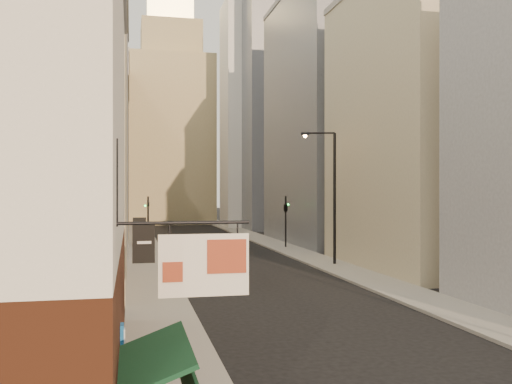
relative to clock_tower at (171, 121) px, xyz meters
name	(u,v)px	position (x,y,z in m)	size (l,w,h in m)	color
sidewalk_left	(143,242)	(-5.50, -37.00, -17.56)	(3.00, 140.00, 0.15)	gray
sidewalk_right	(261,239)	(7.50, -37.00, -17.56)	(3.00, 140.00, 0.15)	gray
near_building_left	(4,170)	(-9.99, -83.00, -11.61)	(8.30, 23.04, 12.30)	brown
left_bldg_beige	(52,145)	(-11.00, -66.00, -9.63)	(8.00, 12.00, 16.00)	tan
left_bldg_grey	(78,136)	(-11.00, -50.00, -7.63)	(8.00, 16.00, 20.00)	gray
left_bldg_tan	(92,164)	(-11.00, -32.00, -9.13)	(8.00, 18.00, 17.00)	tan
left_bldg_wingrid	(101,147)	(-11.00, -12.00, -5.63)	(8.00, 20.00, 24.00)	gray
right_bldg_beige	(416,127)	(13.00, -62.00, -7.63)	(8.00, 16.00, 20.00)	tan
right_bldg_wingrid	(323,120)	(13.00, -42.00, -4.63)	(8.00, 20.00, 26.00)	gray
highrise	(300,61)	(19.00, -14.00, 8.02)	(21.00, 23.00, 51.20)	gray
clock_tower	(171,121)	(0.00, 0.00, 0.00)	(14.00, 14.00, 44.90)	tan
white_tower	(250,105)	(11.00, -14.00, 0.97)	(8.00, 8.00, 41.50)	silver
streetlamp_mid	(331,189)	(7.58, -59.48, -12.05)	(2.52, 0.83, 9.78)	black
traffic_light_left	(148,212)	(-5.28, -48.91, -14.01)	(0.61, 0.56, 5.00)	black
traffic_light_right	(286,208)	(7.67, -46.67, -13.74)	(0.80, 0.80, 5.00)	black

